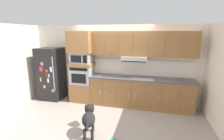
# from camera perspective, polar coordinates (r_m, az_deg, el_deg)

# --- Properties ---
(ground_plane) EXTENTS (9.60, 9.60, 0.00)m
(ground_plane) POSITION_cam_1_polar(r_m,az_deg,el_deg) (4.76, -2.73, -15.11)
(ground_plane) COLOR #9E9389
(back_kitchen_wall) EXTENTS (6.20, 0.12, 2.50)m
(back_kitchen_wall) POSITION_cam_1_polar(r_m,az_deg,el_deg) (5.37, 0.53, 2.31)
(back_kitchen_wall) COLOR silver
(back_kitchen_wall) RESTS_ON ground
(side_panel_left) EXTENTS (0.12, 7.10, 2.50)m
(side_panel_left) POSITION_cam_1_polar(r_m,az_deg,el_deg) (5.78, -30.55, 1.26)
(side_panel_left) COLOR silver
(side_panel_left) RESTS_ON ground
(side_panel_right) EXTENTS (0.12, 7.10, 2.50)m
(side_panel_right) POSITION_cam_1_polar(r_m,az_deg,el_deg) (4.43, 34.35, -2.26)
(side_panel_right) COLOR white
(side_panel_right) RESTS_ON ground
(refrigerator) EXTENTS (0.76, 0.73, 1.76)m
(refrigerator) POSITION_cam_1_polar(r_m,az_deg,el_deg) (5.91, -20.65, -1.20)
(refrigerator) COLOR black
(refrigerator) RESTS_ON ground
(oven_base_cabinet) EXTENTS (0.74, 0.62, 0.60)m
(oven_base_cabinet) POSITION_cam_1_polar(r_m,az_deg,el_deg) (5.60, -10.18, -7.54)
(oven_base_cabinet) COLOR #996638
(oven_base_cabinet) RESTS_ON ground
(built_in_oven) EXTENTS (0.70, 0.62, 0.60)m
(built_in_oven) POSITION_cam_1_polar(r_m,az_deg,el_deg) (5.42, -10.45, -1.59)
(built_in_oven) COLOR #A8AAAF
(built_in_oven) RESTS_ON oven_base_cabinet
(appliance_mid_shelf) EXTENTS (0.74, 0.62, 0.10)m
(appliance_mid_shelf) POSITION_cam_1_polar(r_m,az_deg,el_deg) (5.35, -10.58, 2.05)
(appliance_mid_shelf) COLOR #996638
(appliance_mid_shelf) RESTS_ON built_in_oven
(microwave) EXTENTS (0.64, 0.54, 0.32)m
(microwave) POSITION_cam_1_polar(r_m,az_deg,el_deg) (5.31, -10.69, 4.27)
(microwave) COLOR #A8AAAF
(microwave) RESTS_ON appliance_mid_shelf
(appliance_upper_cabinet) EXTENTS (0.74, 0.62, 0.68)m
(appliance_upper_cabinet) POSITION_cam_1_polar(r_m,az_deg,el_deg) (5.26, -10.91, 9.66)
(appliance_upper_cabinet) COLOR #996638
(appliance_upper_cabinet) RESTS_ON microwave
(lower_cabinet_run) EXTENTS (3.08, 0.63, 0.88)m
(lower_cabinet_run) POSITION_cam_1_polar(r_m,az_deg,el_deg) (5.10, 9.92, -7.90)
(lower_cabinet_run) COLOR #996638
(lower_cabinet_run) RESTS_ON ground
(countertop_slab) EXTENTS (3.12, 0.64, 0.04)m
(countertop_slab) POSITION_cam_1_polar(r_m,az_deg,el_deg) (4.97, 10.12, -2.92)
(countertop_slab) COLOR #4C4C51
(countertop_slab) RESTS_ON lower_cabinet_run
(backsplash_panel) EXTENTS (3.12, 0.02, 0.50)m
(backsplash_panel) POSITION_cam_1_polar(r_m,az_deg,el_deg) (5.18, 10.47, 0.80)
(backsplash_panel) COLOR white
(backsplash_panel) RESTS_ON countertop_slab
(upper_cabinet_with_hood) EXTENTS (3.08, 0.48, 0.88)m
(upper_cabinet_with_hood) POSITION_cam_1_polar(r_m,az_deg,el_deg) (4.92, 10.54, 8.80)
(upper_cabinet_with_hood) COLOR #996638
(upper_cabinet_with_hood) RESTS_ON backsplash_panel
(screwdriver) EXTENTS (0.16, 0.15, 0.03)m
(screwdriver) POSITION_cam_1_polar(r_m,az_deg,el_deg) (5.02, 23.27, -3.22)
(screwdriver) COLOR red
(screwdriver) RESTS_ON countertop_slab
(dog) EXTENTS (0.43, 0.89, 0.61)m
(dog) POSITION_cam_1_polar(r_m,az_deg,el_deg) (3.79, -8.20, -16.26)
(dog) COLOR black
(dog) RESTS_ON ground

